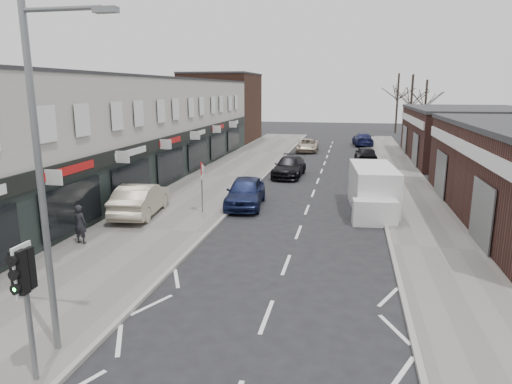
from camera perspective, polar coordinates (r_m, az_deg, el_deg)
The scene contains 21 objects.
ground at distance 11.75m, azimuth -0.54°, elevation -19.79°, with size 160.00×160.00×0.00m, color black.
pavement_left at distance 33.48m, azimuth -3.86°, elevation 1.96°, with size 5.50×64.00×0.12m, color slate.
pavement_right at distance 32.50m, azimuth 17.90°, elevation 1.03°, with size 3.50×64.00×0.12m, color slate.
shop_terrace_left at distance 33.21m, azimuth -16.53°, elevation 7.45°, with size 8.00×41.00×7.10m, color #B9B6A8.
brick_block_far at distance 56.91m, azimuth -4.30°, elevation 10.39°, with size 8.00×10.00×8.00m, color #43271C.
right_unit_far at distance 45.08m, azimuth 25.14°, elevation 6.38°, with size 10.00×16.00×4.50m, color #3D201B.
tree_far_a at distance 58.43m, azimuth 18.50°, elevation 5.90°, with size 3.60×3.60×8.00m, color #382D26, non-canonical shape.
tree_far_b at distance 64.68m, azimuth 20.12°, elevation 6.38°, with size 3.60×3.60×7.50m, color #382D26, non-canonical shape.
tree_far_c at distance 70.25m, azimuth 17.00°, elevation 7.05°, with size 3.60×3.60×8.50m, color #382D26, non-canonical shape.
traffic_light at distance 10.79m, azimuth -26.98°, elevation -9.95°, with size 0.28×0.60×3.10m.
street_lamp at distance 11.21m, azimuth -24.80°, elevation 2.84°, with size 2.23×0.22×8.00m.
warning_sign at distance 23.23m, azimuth -6.74°, elevation 2.45°, with size 0.12×0.80×2.70m.
white_van at distance 24.86m, azimuth 14.41°, elevation 0.24°, with size 2.56×6.18×2.34m.
sedan_on_pavement at distance 23.60m, azimuth -14.21°, elevation -0.86°, with size 1.70×4.88×1.61m, color #ADA18A.
pedestrian at distance 19.98m, azimuth -21.15°, elevation -3.77°, with size 0.59×0.39×1.63m, color black.
parked_car_left_a at distance 24.99m, azimuth -1.34°, elevation 0.01°, with size 1.91×4.74×1.61m, color #161F46.
parked_car_left_b at distance 33.69m, azimuth 4.18°, elevation 3.16°, with size 2.02×4.96×1.44m, color black.
parked_car_left_c at distance 47.49m, azimuth 6.44°, elevation 5.82°, with size 2.14×4.63×1.29m, color #BAAA95.
parked_car_right_a at distance 32.05m, azimuth 13.72°, elevation 2.27°, with size 1.45×4.15×1.37m, color silver.
parked_car_right_b at distance 41.21m, azimuth 13.56°, elevation 4.60°, with size 1.70×4.23×1.44m, color black.
parked_car_right_c at distance 53.54m, azimuth 13.21°, elevation 6.43°, with size 2.03×4.98×1.45m, color #161B45.
Camera 1 is at (2.11, -9.68, 6.33)m, focal length 32.00 mm.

